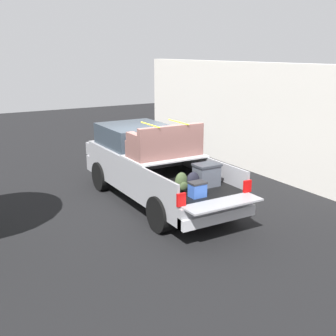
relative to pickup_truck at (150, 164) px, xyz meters
The scene contains 4 objects.
ground_plane 1.05m from the pickup_truck, behind, with size 40.00×40.00×0.00m, color black.
pickup_truck is the anchor object (origin of this frame).
building_facade 4.74m from the pickup_truck, 71.11° to the right, with size 11.81×0.36×3.62m, color silver.
trash_can 4.84m from the pickup_truck, 36.31° to the right, with size 0.60×0.60×0.98m.
Camera 1 is at (-9.54, 5.28, 3.97)m, focal length 45.41 mm.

